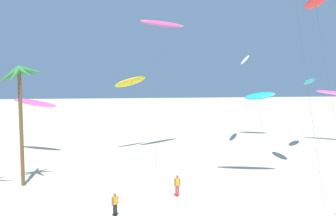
{
  "coord_description": "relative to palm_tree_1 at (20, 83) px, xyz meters",
  "views": [
    {
      "loc": [
        -1.75,
        -3.13,
        9.8
      ],
      "look_at": [
        0.74,
        16.67,
        7.98
      ],
      "focal_mm": 39.34,
      "sensor_mm": 36.0,
      "label": 1
    }
  ],
  "objects": [
    {
      "name": "flying_kite_4",
      "position": [
        9.83,
        13.91,
        -0.16
      ],
      "size": [
        4.79,
        7.31,
        9.94
      ],
      "color": "yellow",
      "rests_on": "ground"
    },
    {
      "name": "flying_kite_8",
      "position": [
        26.03,
        17.28,
        2.86
      ],
      "size": [
        3.81,
        12.03,
        12.97
      ],
      "color": "white",
      "rests_on": "ground"
    },
    {
      "name": "flying_kite_10",
      "position": [
        -2.1,
        14.15,
        -2.74
      ],
      "size": [
        6.27,
        7.97,
        7.04
      ],
      "color": "#EA5193",
      "rests_on": "ground"
    },
    {
      "name": "person_near_right",
      "position": [
        13.04,
        -4.64,
        -8.06
      ],
      "size": [
        0.51,
        0.22,
        1.77
      ],
      "color": "red",
      "rests_on": "ground"
    },
    {
      "name": "flying_kite_1",
      "position": [
        30.65,
        23.37,
        -2.63
      ],
      "size": [
        4.9,
        7.81,
        7.4
      ],
      "color": "#19B2B7",
      "rests_on": "ground"
    },
    {
      "name": "flying_kite_5",
      "position": [
        13.88,
        12.67,
        7.0
      ],
      "size": [
        6.49,
        11.38,
        16.56
      ],
      "color": "#EA5193",
      "rests_on": "ground"
    },
    {
      "name": "person_foreground_walker",
      "position": [
        8.15,
        -8.27,
        -8.11
      ],
      "size": [
        0.46,
        0.32,
        1.68
      ],
      "color": "black",
      "rests_on": "ground"
    },
    {
      "name": "flying_kite_6",
      "position": [
        33.09,
        12.3,
        -0.15
      ],
      "size": [
        5.46,
        11.83,
        9.47
      ],
      "color": "#19B2B7",
      "rests_on": "ground"
    },
    {
      "name": "flying_kite_9",
      "position": [
        27.47,
        1.29,
        7.73
      ],
      "size": [
        2.55,
        5.74,
        17.34
      ],
      "color": "red",
      "rests_on": "ground"
    },
    {
      "name": "palm_tree_1",
      "position": [
        0.0,
        0.0,
        0.0
      ],
      "size": [
        3.96,
        4.03,
        10.59
      ],
      "color": "brown",
      "rests_on": "ground"
    }
  ]
}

